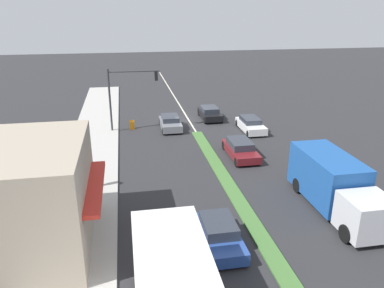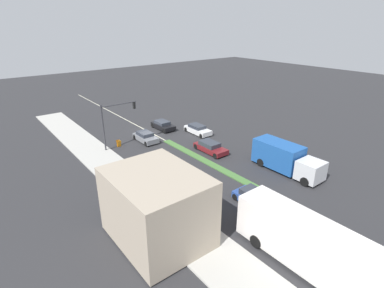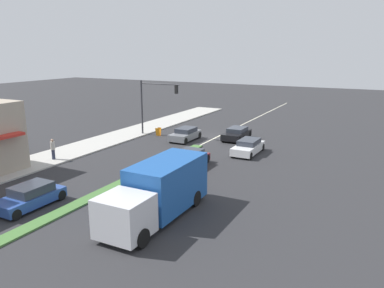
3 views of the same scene
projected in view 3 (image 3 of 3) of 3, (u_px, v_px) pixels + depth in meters
The scene contains 11 objects.
ground_plane at pixel (96, 196), 22.90m from camera, with size 160.00×160.00×0.00m, color #2B2B2D.
lane_marking_center at pixel (216, 138), 38.38m from camera, with size 0.16×60.00×0.01m, color beige.
traffic_signal_main at pixel (153, 99), 38.33m from camera, with size 4.59×0.34×5.60m.
pedestrian at pixel (53, 149), 30.08m from camera, with size 0.34×0.34×1.68m.
warning_aframe_sign at pixel (158, 132), 39.19m from camera, with size 0.45×0.53×0.84m.
delivery_truck at pixel (159, 190), 19.77m from camera, with size 2.44×7.50×2.87m.
coupe_blue at pixel (30, 196), 21.23m from camera, with size 1.81×3.90×1.27m.
suv_black at pixel (237, 134), 37.43m from camera, with size 1.84×3.95×1.20m.
suv_grey at pixel (185, 134), 37.11m from camera, with size 1.80×3.81×1.25m.
sedan_maroon at pixel (188, 159), 28.49m from camera, with size 1.86×4.38×1.25m.
van_white at pixel (248, 147), 32.27m from camera, with size 1.75×4.19×1.24m.
Camera 3 is at (-15.16, 34.29, 8.61)m, focal length 35.00 mm.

